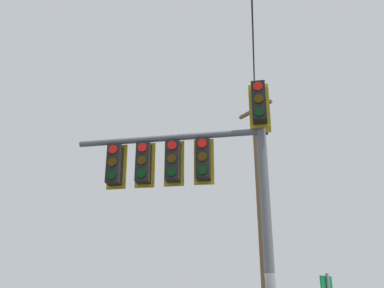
# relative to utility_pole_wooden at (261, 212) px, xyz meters

# --- Properties ---
(signal_mast_assembly) EXTENTS (4.16, 2.10, 6.52)m
(signal_mast_assembly) POSITION_rel_utility_pole_wooden_xyz_m (-2.20, 7.76, -0.80)
(signal_mast_assembly) COLOR slate
(signal_mast_assembly) RESTS_ON ground
(utility_pole_wooden) EXTENTS (1.83, 0.88, 10.74)m
(utility_pole_wooden) POSITION_rel_utility_pole_wooden_xyz_m (0.00, 0.00, 0.00)
(utility_pole_wooden) COLOR brown
(utility_pole_wooden) RESTS_ON ground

